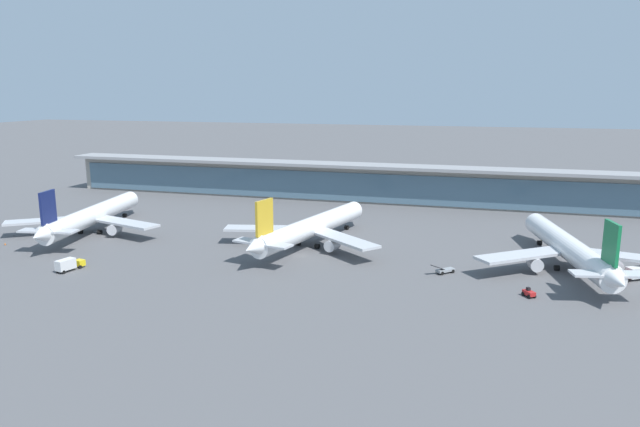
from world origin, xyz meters
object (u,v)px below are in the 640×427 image
Objects in this scene: service_truck_near_nose_yellow at (68,264)px; service_truck_by_tail_red at (529,293)px; safety_cone_alpha at (5,244)px; airliner_right_stand at (569,248)px; service_truck_under_wing_red at (634,273)px; service_truck_mid_apron_grey at (445,270)px; airliner_left_stand at (91,216)px; airliner_centre_stand at (310,228)px.

service_truck_by_tail_red is (107.58, 12.11, -0.82)m from service_truck_near_nose_yellow.
airliner_right_stand is at bearing 7.71° from safety_cone_alpha.
service_truck_under_wing_red reaches higher than service_truck_mid_apron_grey.
service_truck_under_wing_red is (131.59, 30.91, 0.00)m from service_truck_near_nose_yellow.
safety_cone_alpha is at bearing 178.61° from service_truck_by_tail_red.
airliner_right_stand is at bearing 0.36° from airliner_left_stand.
service_truck_near_nose_yellow is 37.70m from safety_cone_alpha.
airliner_right_stand reaches higher than service_truck_by_tail_red.
service_truck_mid_apron_grey is at bearing 3.87° from safety_cone_alpha.
airliner_right_stand is at bearing 17.05° from service_truck_near_nose_yellow.
safety_cone_alpha is at bearing -174.71° from service_truck_under_wing_red.
service_truck_mid_apron_grey reaches higher than safety_cone_alpha.
airliner_centre_stand is 42.02m from service_truck_mid_apron_grey.
service_truck_mid_apron_grey is 8.28× the size of safety_cone_alpha.
service_truck_near_nose_yellow is at bearing -162.95° from airliner_right_stand.
service_truck_near_nose_yellow is (-50.05, -39.32, -3.67)m from airliner_centre_stand.
airliner_left_stand and airliner_right_stand have the same top height.
service_truck_under_wing_red is (81.54, -8.41, -3.67)m from airliner_centre_stand.
airliner_right_stand reaches higher than service_truck_near_nose_yellow.
service_truck_near_nose_yellow is at bearing -24.40° from safety_cone_alpha.
service_truck_mid_apron_grey is (88.88, 23.90, -0.88)m from service_truck_near_nose_yellow.
service_truck_mid_apron_grey is at bearing -170.68° from service_truck_under_wing_red.
airliner_right_stand is 123.36m from service_truck_near_nose_yellow.
airliner_left_stand is 129.49m from service_truck_by_tail_red.
airliner_left_stand is 11.00× the size of service_truck_mid_apron_grey.
airliner_left_stand is 40.60m from service_truck_near_nose_yellow.
airliner_centre_stand and airliner_right_stand have the same top height.
airliner_left_stand is 25.04m from safety_cone_alpha.
airliner_centre_stand is at bearing 174.11° from service_truck_under_wing_red.
safety_cone_alpha is at bearing 155.60° from service_truck_near_nose_yellow.
service_truck_mid_apron_grey reaches higher than service_truck_by_tail_red.
service_truck_by_tail_red is 4.75× the size of safety_cone_alpha.
airliner_centre_stand is 8.31× the size of service_truck_near_nose_yellow.
airliner_right_stand is 8.31× the size of service_truck_near_nose_yellow.
airliner_centre_stand is 82.06m from service_truck_under_wing_red.
service_truck_under_wing_red is 10.58× the size of safety_cone_alpha.
service_truck_by_tail_red is at bearing 6.42° from service_truck_near_nose_yellow.
airliner_left_stand is 109.31m from service_truck_mid_apron_grey.
airliner_left_stand reaches higher than service_truck_under_wing_red.
service_truck_by_tail_red is at bearing -141.94° from service_truck_under_wing_red.
service_truck_by_tail_red is at bearing -25.31° from airliner_centre_stand.
airliner_left_stand is 137.63m from airliner_right_stand.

